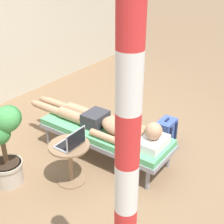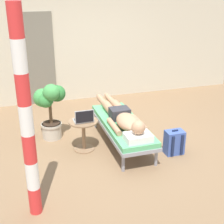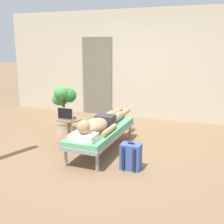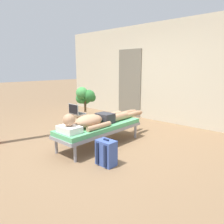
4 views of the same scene
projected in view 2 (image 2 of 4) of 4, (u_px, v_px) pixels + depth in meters
ground_plane at (116, 144)px, 5.62m from camera, size 40.00×40.00×0.00m
house_wall_back at (86, 41)px, 7.39m from camera, size 7.60×0.20×2.70m
house_door_panel at (35, 60)px, 7.10m from camera, size 0.84×0.03×2.04m
lounge_chair at (122, 126)px, 5.49m from camera, size 0.63×1.84×0.42m
person_reclining at (123, 118)px, 5.39m from camera, size 0.53×2.17×0.32m
side_table at (84, 130)px, 5.31m from camera, size 0.48×0.48×0.52m
laptop at (84, 119)px, 5.18m from camera, size 0.31×0.24×0.23m
backpack at (174, 142)px, 5.25m from camera, size 0.30×0.26×0.42m
potted_plant at (50, 105)px, 5.61m from camera, size 0.56×0.51×1.04m
porch_post at (26, 120)px, 3.51m from camera, size 0.15×0.15×2.47m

